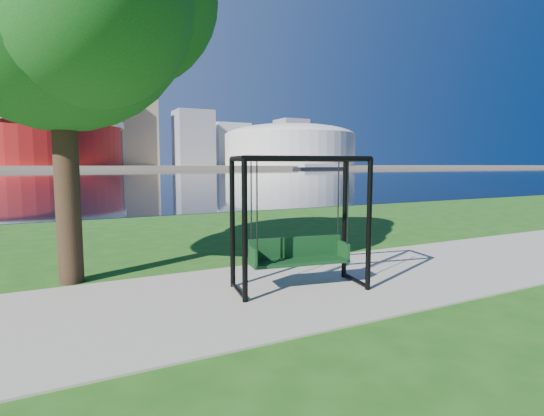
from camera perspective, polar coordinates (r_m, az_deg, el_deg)
ground at (r=8.34m, az=-0.47°, el=-10.15°), size 900.00×900.00×0.00m
path at (r=7.91m, az=1.20°, el=-10.93°), size 120.00×4.00×0.03m
river at (r=109.23m, az=-25.56°, el=4.03°), size 900.00×180.00×0.02m
far_bank at (r=313.17m, az=-26.85°, el=4.93°), size 900.00×228.00×2.00m
stadium at (r=242.53m, az=-29.18°, el=7.88°), size 83.00×83.00×32.00m
arena at (r=279.35m, az=2.41°, el=8.57°), size 84.00×84.00×26.56m
skyline at (r=328.27m, az=-27.92°, el=11.00°), size 392.00×66.00×96.50m
swing at (r=7.76m, az=3.68°, el=-2.41°), size 2.53×1.43×2.45m
barge at (r=231.18m, az=6.52°, el=5.52°), size 30.20×8.44×3.01m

